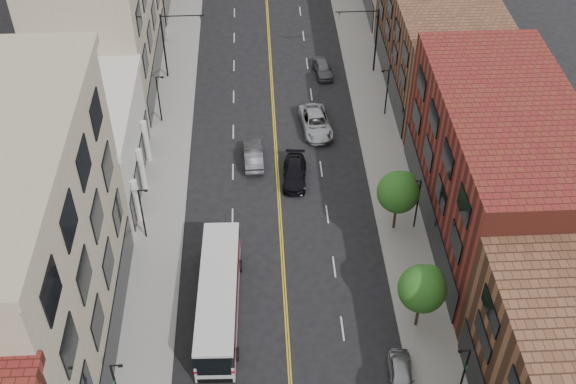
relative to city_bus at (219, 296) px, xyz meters
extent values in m
cube|color=gray|center=(-5.16, 19.06, -1.78)|extent=(4.00, 110.00, 0.15)
cube|color=gray|center=(14.84, 19.06, -1.78)|extent=(4.00, 110.00, 0.15)
cube|color=#9C9174|center=(-12.16, -2.94, 7.15)|extent=(10.00, 22.00, 18.00)
cube|color=silver|center=(-12.16, 15.06, 2.15)|extent=(10.00, 14.00, 8.00)
cube|color=#9C9174|center=(-12.16, 32.06, 7.15)|extent=(10.00, 20.00, 18.00)
cube|color=maroon|center=(21.84, 8.06, 4.15)|extent=(10.00, 22.00, 12.00)
cube|color=brown|center=(21.84, 29.06, 3.15)|extent=(10.00, 20.00, 10.00)
cylinder|color=black|center=(14.14, -1.94, -0.45)|extent=(0.22, 0.22, 2.50)
sphere|color=#1B5919|center=(14.14, -1.94, 2.19)|extent=(3.40, 3.40, 3.40)
sphere|color=#1B5919|center=(14.64, -1.54, 2.70)|extent=(2.04, 2.04, 2.04)
cylinder|color=black|center=(14.14, 8.06, -0.45)|extent=(0.22, 0.22, 2.50)
sphere|color=#1B5919|center=(14.14, 8.06, 2.19)|extent=(3.40, 3.40, 3.40)
sphere|color=#1B5919|center=(14.64, 8.46, 2.70)|extent=(2.04, 2.04, 2.04)
cylinder|color=black|center=(-5.81, -7.94, 3.30)|extent=(0.70, 0.10, 0.10)
cube|color=black|center=(-5.56, -7.94, 3.25)|extent=(0.28, 0.14, 0.14)
cube|color=#19592D|center=(-6.16, -7.94, 1.70)|extent=(0.04, 0.55, 0.35)
cylinder|color=black|center=(-6.16, 8.06, 0.80)|extent=(0.14, 0.14, 5.00)
cylinder|color=black|center=(-5.81, 8.06, 3.30)|extent=(0.70, 0.10, 0.10)
cube|color=black|center=(-5.56, 8.06, 3.25)|extent=(0.28, 0.14, 0.14)
cube|color=#19592D|center=(-6.16, 8.06, 1.70)|extent=(0.04, 0.55, 0.35)
cylinder|color=black|center=(-6.16, 24.06, 0.80)|extent=(0.14, 0.14, 5.00)
cylinder|color=black|center=(-5.81, 24.06, 3.30)|extent=(0.70, 0.10, 0.10)
cube|color=black|center=(-5.56, 24.06, 3.25)|extent=(0.28, 0.14, 0.14)
cube|color=#19592D|center=(-6.16, 24.06, 1.70)|extent=(0.04, 0.55, 0.35)
cylinder|color=black|center=(15.84, -7.94, 0.80)|extent=(0.14, 0.14, 5.00)
cylinder|color=black|center=(15.49, -7.94, 3.30)|extent=(0.70, 0.10, 0.10)
cube|color=black|center=(15.24, -7.94, 3.25)|extent=(0.28, 0.14, 0.14)
cube|color=#19592D|center=(15.84, -7.94, 1.70)|extent=(0.04, 0.55, 0.35)
cylinder|color=black|center=(15.84, 8.06, 0.80)|extent=(0.14, 0.14, 5.00)
cylinder|color=black|center=(15.49, 8.06, 3.30)|extent=(0.70, 0.10, 0.10)
cube|color=black|center=(15.24, 8.06, 3.25)|extent=(0.28, 0.14, 0.14)
cube|color=#19592D|center=(15.84, 8.06, 1.70)|extent=(0.04, 0.55, 0.35)
cylinder|color=black|center=(15.84, 24.06, 0.80)|extent=(0.14, 0.14, 5.00)
cylinder|color=black|center=(15.49, 24.06, 3.30)|extent=(0.70, 0.10, 0.10)
cube|color=black|center=(15.24, 24.06, 3.25)|extent=(0.28, 0.14, 0.14)
cube|color=#19592D|center=(15.84, 24.06, 1.70)|extent=(0.04, 0.55, 0.35)
cylinder|color=black|center=(-6.16, 32.06, 1.90)|extent=(0.18, 0.18, 7.20)
cylinder|color=black|center=(-3.96, 32.06, 5.30)|extent=(4.40, 0.12, 0.12)
imported|color=black|center=(-2.16, 32.06, 4.90)|extent=(0.15, 0.18, 0.90)
cylinder|color=black|center=(15.84, 32.06, 1.90)|extent=(0.18, 0.18, 7.20)
cylinder|color=black|center=(13.64, 32.06, 5.30)|extent=(4.40, 0.12, 0.12)
imported|color=black|center=(11.84, 32.06, 4.90)|extent=(0.15, 0.18, 0.90)
cube|color=silver|center=(0.00, 0.01, -0.16)|extent=(3.04, 12.42, 2.98)
cube|color=black|center=(0.00, 0.01, 0.56)|extent=(3.09, 12.46, 1.08)
cube|color=red|center=(0.00, 0.01, -0.47)|extent=(3.09, 12.46, 0.23)
cube|color=black|center=(-0.19, -6.18, 0.10)|extent=(2.26, 0.13, 1.65)
cylinder|color=black|center=(-1.48, -4.06, -1.36)|extent=(0.32, 1.00, 0.99)
cylinder|color=black|center=(1.23, -4.14, -1.36)|extent=(0.32, 1.00, 0.99)
cylinder|color=black|center=(-1.23, 4.16, -1.36)|extent=(0.32, 1.00, 0.99)
cylinder|color=black|center=(1.48, 4.08, -1.36)|extent=(0.32, 1.00, 0.99)
imported|color=#A0A2A7|center=(12.24, -6.60, -1.15)|extent=(1.99, 4.23, 1.40)
imported|color=#424246|center=(2.72, 17.39, -1.07)|extent=(1.87, 4.85, 1.58)
imported|color=black|center=(6.34, 14.72, -1.12)|extent=(2.47, 5.21, 1.47)
imported|color=#A8ABB0|center=(8.82, 22.00, -1.03)|extent=(3.37, 6.22, 1.66)
imported|color=#505055|center=(10.34, 31.85, -1.13)|extent=(2.23, 4.42, 1.44)
camera|label=1|loc=(3.27, -33.96, 40.10)|focal=45.00mm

